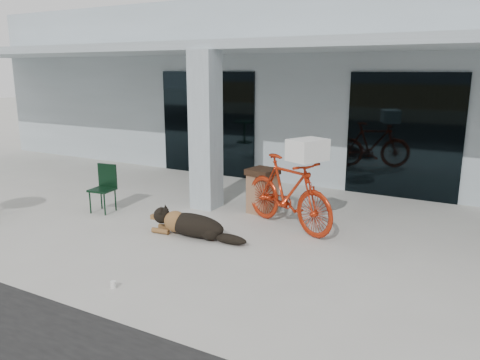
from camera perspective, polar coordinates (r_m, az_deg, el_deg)
The scene contains 12 objects.
ground at distance 7.06m, azimuth -3.99°, elevation -9.61°, with size 80.00×80.00×0.00m, color #B8B6AD.
building at distance 14.40m, azimuth 14.91°, elevation 10.90°, with size 22.00×7.00×4.50m, color #B1BFC8.
storefront_glass_left at distance 12.51m, azimuth -4.00°, elevation 6.86°, with size 2.80×0.06×2.70m, color black.
storefront_glass_right at distance 10.66m, azimuth 19.27°, elevation 5.04°, with size 2.40×0.06×2.70m, color black.
column at distance 9.33m, azimuth -4.21°, elevation 5.96°, with size 0.50×0.50×3.12m, color #B1BFC8.
overhang at distance 9.73m, azimuth 7.75°, elevation 15.92°, with size 22.00×2.80×0.18m, color #B1BFC8.
bicycle at distance 8.25m, azimuth 5.84°, elevation -1.54°, with size 0.60×2.14×1.29m, color #AC270D.
laundry_basket at distance 7.76m, azimuth 8.24°, elevation 3.66°, with size 0.60×0.45×0.36m, color white.
dog at distance 7.91m, azimuth -5.73°, elevation -5.34°, with size 1.36×0.45×0.45m, color black, non-canonical shape.
cup_near_dog at distance 6.39m, azimuth -15.19°, elevation -12.21°, with size 0.07×0.07×0.09m, color white.
cafe_chair_near at distance 9.54m, azimuth -16.46°, elevation -1.06°, with size 0.42×0.46×0.94m, color black, non-canonical shape.
trash_receptacle at distance 9.14m, azimuth 2.75°, elevation -1.33°, with size 0.52×0.52×0.88m, color #866045, non-canonical shape.
Camera 1 is at (3.57, -5.44, 2.75)m, focal length 35.00 mm.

